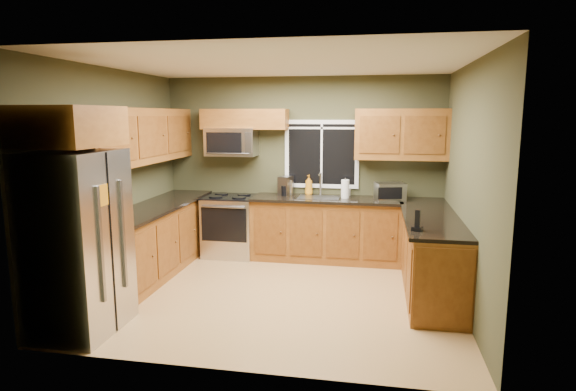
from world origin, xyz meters
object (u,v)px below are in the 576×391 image
(refrigerator, at_px, (78,243))
(soap_bottle_a, at_px, (309,185))
(paper_towel_roll, at_px, (345,189))
(coffee_maker, at_px, (286,186))
(range, at_px, (231,225))
(soap_bottle_b, at_px, (347,190))
(cordless_phone, at_px, (417,225))
(microwave, at_px, (232,142))
(toaster_oven, at_px, (390,192))
(kettle, at_px, (288,186))

(refrigerator, height_order, soap_bottle_a, refrigerator)
(paper_towel_roll, bearing_deg, coffee_maker, 173.29)
(range, bearing_deg, soap_bottle_b, 7.50)
(refrigerator, bearing_deg, cordless_phone, 15.93)
(refrigerator, bearing_deg, soap_bottle_a, 58.21)
(refrigerator, relative_size, range, 1.92)
(microwave, relative_size, toaster_oven, 1.66)
(soap_bottle_a, relative_size, soap_bottle_b, 1.71)
(toaster_oven, xyz_separation_m, paper_towel_roll, (-0.64, 0.06, 0.01))
(range, relative_size, toaster_oven, 2.05)
(range, xyz_separation_m, cordless_phone, (2.60, -1.83, 0.54))
(soap_bottle_b, bearing_deg, range, -172.50)
(toaster_oven, bearing_deg, cordless_phone, -82.47)
(cordless_phone, bearing_deg, soap_bottle_a, 124.83)
(microwave, relative_size, soap_bottle_a, 2.51)
(microwave, height_order, cordless_phone, microwave)
(range, relative_size, coffee_maker, 3.31)
(paper_towel_roll, xyz_separation_m, soap_bottle_b, (0.02, 0.20, -0.05))
(coffee_maker, relative_size, soap_bottle_b, 1.60)
(toaster_oven, bearing_deg, soap_bottle_b, 157.55)
(toaster_oven, bearing_deg, range, 179.43)
(soap_bottle_b, bearing_deg, cordless_phone, -67.50)
(refrigerator, bearing_deg, paper_towel_roll, 49.22)
(microwave, relative_size, coffee_maker, 2.68)
(coffee_maker, distance_m, soap_bottle_a, 0.35)
(kettle, xyz_separation_m, soap_bottle_a, (0.31, 0.07, 0.02))
(refrigerator, xyz_separation_m, soap_bottle_a, (1.86, 3.00, 0.19))
(microwave, height_order, kettle, microwave)
(microwave, relative_size, cordless_phone, 3.43)
(range, distance_m, toaster_oven, 2.44)
(range, distance_m, soap_bottle_a, 1.35)
(microwave, bearing_deg, kettle, 1.78)
(range, xyz_separation_m, coffee_maker, (0.83, 0.14, 0.60))
(toaster_oven, xyz_separation_m, soap_bottle_a, (-1.19, 0.25, 0.03))
(toaster_oven, bearing_deg, refrigerator, -138.04)
(refrigerator, xyz_separation_m, microwave, (0.69, 2.91, 0.83))
(toaster_oven, height_order, cordless_phone, toaster_oven)
(refrigerator, bearing_deg, kettle, 62.16)
(coffee_maker, bearing_deg, soap_bottle_b, 5.60)
(microwave, distance_m, cordless_phone, 3.34)
(soap_bottle_a, xyz_separation_m, soap_bottle_b, (0.58, 0.00, -0.06))
(microwave, xyz_separation_m, coffee_maker, (0.83, 0.00, -0.66))
(cordless_phone, bearing_deg, kettle, 131.19)
(toaster_oven, distance_m, kettle, 1.52)
(soap_bottle_b, distance_m, cordless_phone, 2.23)
(toaster_oven, bearing_deg, kettle, 172.94)
(microwave, bearing_deg, cordless_phone, -37.06)
(refrigerator, bearing_deg, toaster_oven, 41.96)
(coffee_maker, distance_m, cordless_phone, 2.65)
(range, bearing_deg, microwave, 90.02)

